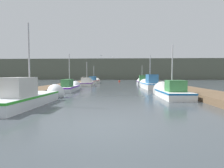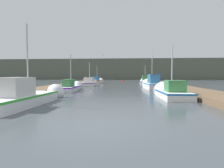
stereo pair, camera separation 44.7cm
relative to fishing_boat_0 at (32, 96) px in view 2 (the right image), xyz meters
name	(u,v)px [view 2 (the right image)]	position (x,y,z in m)	size (l,w,h in m)	color
ground_plane	(94,127)	(4.31, -4.14, -0.46)	(200.00, 200.00, 0.00)	#3D4449
dock_left	(63,86)	(-2.55, 11.86, -0.26)	(2.79, 40.00, 0.41)	brown
dock_right	(174,87)	(11.17, 11.86, -0.26)	(2.79, 40.00, 0.41)	brown
distant_shore_ridge	(123,70)	(4.31, 60.98, 3.33)	(120.00, 16.00, 7.59)	#565B4C
fishing_boat_0	(32,96)	(0.00, 0.00, 0.00)	(1.64, 6.39, 4.77)	silver
fishing_boat_1	(170,92)	(8.60, 3.71, -0.09)	(1.84, 4.79, 4.35)	silver
fishing_boat_2	(72,87)	(-0.39, 8.74, -0.09)	(1.65, 5.89, 4.20)	silver
fishing_boat_3	(152,84)	(8.51, 12.15, 0.07)	(1.90, 5.93, 4.44)	silver
fishing_boat_4	(90,83)	(-0.18, 17.31, -0.06)	(1.97, 4.94, 4.18)	silver
fishing_boat_5	(145,82)	(8.76, 21.41, 0.01)	(2.07, 6.34, 3.80)	silver
fishing_boat_6	(97,81)	(-0.19, 24.76, -0.01)	(1.96, 5.64, 3.75)	silver
mooring_piling_0	(148,80)	(9.98, 26.86, 0.21)	(0.28, 0.28, 1.33)	#473523
mooring_piling_1	(85,81)	(-1.25, 18.91, 0.21)	(0.33, 0.33, 1.32)	#473523
channel_buoy	(123,81)	(4.79, 33.47, -0.33)	(0.45, 0.45, 0.95)	red
seagull_lead	(104,55)	(1.96, 17.71, 4.26)	(0.31, 0.55, 0.12)	white
seagull_1	(115,57)	(3.68, 18.32, 4.00)	(0.55, 0.28, 0.12)	white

